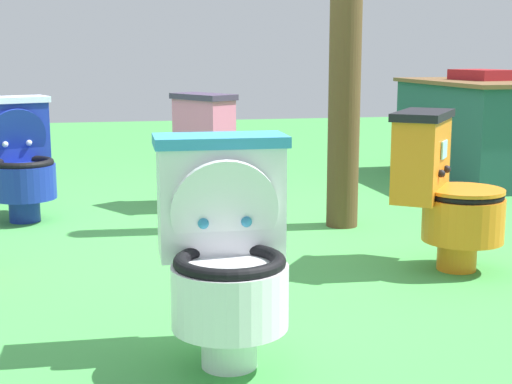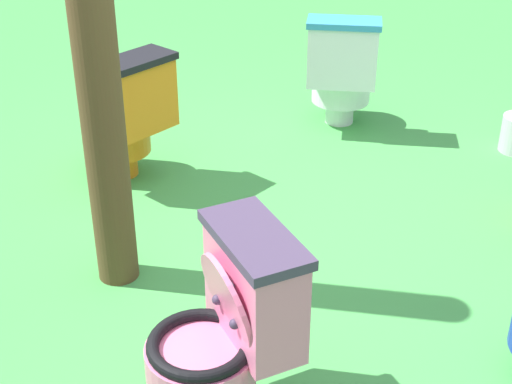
{
  "view_description": "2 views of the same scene",
  "coord_description": "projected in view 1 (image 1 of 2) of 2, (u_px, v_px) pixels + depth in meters",
  "views": [
    {
      "loc": [
        3.9,
        -0.6,
        1.0
      ],
      "look_at": [
        0.35,
        0.11,
        0.32
      ],
      "focal_mm": 53.32,
      "sensor_mm": 36.0,
      "label": 1
    },
    {
      "loc": [
        -2.9,
        -0.22,
        1.99
      ],
      "look_at": [
        0.05,
        0.13,
        0.33
      ],
      "focal_mm": 52.79,
      "sensor_mm": 36.0,
      "label": 2
    }
  ],
  "objects": [
    {
      "name": "vendor_table",
      "position": [
        481.0,
        129.0,
        5.9
      ],
      "size": [
        1.49,
        0.92,
        0.85
      ],
      "rotation": [
        0.0,
        0.0,
        0.04
      ],
      "color": "#23514C",
      "rests_on": "ground"
    },
    {
      "name": "toilet_blue",
      "position": [
        18.0,
        157.0,
        4.5
      ],
      "size": [
        0.61,
        0.56,
        0.73
      ],
      "rotation": [
        0.0,
        0.0,
        5.1
      ],
      "color": "#192D9E",
      "rests_on": "ground"
    },
    {
      "name": "toilet_orange",
      "position": [
        444.0,
        190.0,
        3.47
      ],
      "size": [
        0.61,
        0.63,
        0.73
      ],
      "rotation": [
        0.0,
        0.0,
        5.67
      ],
      "color": "orange",
      "rests_on": "ground"
    },
    {
      "name": "wooden_post",
      "position": [
        345.0,
        47.0,
        4.2
      ],
      "size": [
        0.18,
        0.18,
        2.03
      ],
      "primitive_type": "cylinder",
      "color": "brown",
      "rests_on": "ground"
    },
    {
      "name": "toilet_pink",
      "position": [
        217.0,
        147.0,
        4.96
      ],
      "size": [
        0.6,
        0.63,
        0.73
      ],
      "rotation": [
        0.0,
        0.0,
        0.56
      ],
      "color": "pink",
      "rests_on": "ground"
    },
    {
      "name": "ground",
      "position": [
        224.0,
        240.0,
        4.06
      ],
      "size": [
        14.0,
        14.0,
        0.0
      ],
      "primitive_type": "plane",
      "color": "#429947"
    },
    {
      "name": "toilet_white",
      "position": [
        225.0,
        247.0,
        2.45
      ],
      "size": [
        0.5,
        0.44,
        0.73
      ],
      "rotation": [
        0.0,
        0.0,
        4.7
      ],
      "color": "white",
      "rests_on": "ground"
    }
  ]
}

